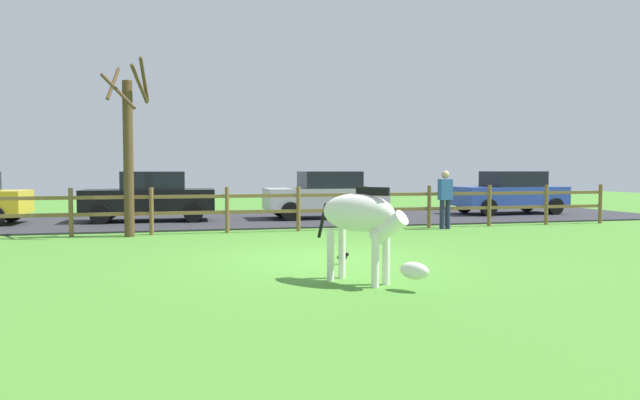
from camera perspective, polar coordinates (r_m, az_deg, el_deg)
The scene contains 10 objects.
ground_plane at distance 10.93m, azimuth 0.75°, elevation -5.77°, with size 60.00×60.00×0.00m, color #47842D.
parking_asphalt at distance 20.00m, azimuth -6.04°, elevation -1.75°, with size 28.00×7.40×0.05m, color #2D2D33.
paddock_fence at distance 15.64m, azimuth -5.55°, elevation -0.60°, with size 21.19×0.11×1.21m.
bare_tree at distance 15.18m, azimuth -18.19°, elevation 4.68°, with size 1.12×1.10×4.37m.
zebra at distance 8.50m, azimuth 4.19°, elevation -1.98°, with size 1.34×1.64×1.41m.
crow_on_grass at distance 10.31m, azimuth 2.23°, elevation -5.58°, with size 0.21×0.10×0.20m.
parked_car_silver at distance 19.53m, azimuth 0.60°, elevation 0.56°, with size 4.00×1.89×1.56m.
parked_car_black at distance 19.13m, azimuth -16.21°, elevation 0.39°, with size 4.05×1.98×1.56m.
parked_car_blue at distance 22.56m, azimuth 18.05°, elevation 0.73°, with size 4.04×1.95×1.56m.
visitor_near_fence at distance 16.73m, azimuth 12.12°, elevation 0.31°, with size 0.38×0.25×1.64m.
Camera 1 is at (-2.74, -10.45, 1.65)m, focal length 32.78 mm.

